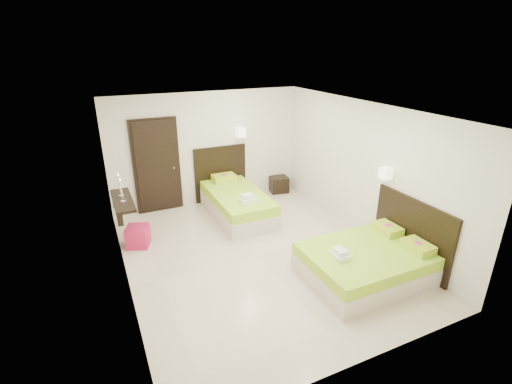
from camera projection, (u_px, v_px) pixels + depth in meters
name	position (u px, v px, depth m)	size (l,w,h in m)	color
floor	(258.00, 254.00, 6.75)	(5.50, 5.50, 0.00)	beige
bed_single	(236.00, 201.00, 8.23)	(1.28, 2.13, 1.76)	beige
bed_double	(369.00, 261.00, 6.03)	(1.94, 1.65, 1.60)	beige
nightstand	(279.00, 184.00, 9.54)	(0.45, 0.40, 0.40)	black
ottoman	(138.00, 236.00, 6.98)	(0.39, 0.39, 0.39)	#A71640
door	(157.00, 166.00, 8.16)	(1.02, 0.15, 2.14)	black
console_shelf	(122.00, 201.00, 6.98)	(0.35, 1.20, 0.78)	black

